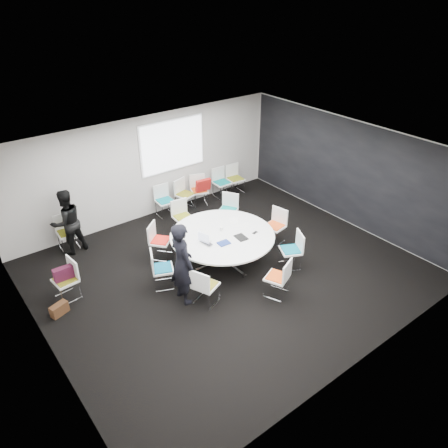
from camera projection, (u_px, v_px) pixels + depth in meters
room_shell at (231, 217)px, 9.32m from camera, size 8.08×7.08×2.88m
conference_table at (222, 241)px, 10.06m from camera, size 2.40×2.40×0.73m
projection_screen at (173, 146)px, 11.84m from camera, size 1.90×0.03×1.35m
chair_ring_a at (274, 232)px, 10.95m from camera, size 0.53×0.54×0.88m
chair_ring_b at (228, 216)px, 11.67m from camera, size 0.62×0.63×0.88m
chair_ring_c at (183, 223)px, 11.34m from camera, size 0.50×0.49×0.88m
chair_ring_d at (161, 247)px, 10.35m from camera, size 0.64×0.64×0.88m
chair_ring_e at (163, 275)px, 9.39m from camera, size 0.60×0.60×0.88m
chair_ring_f at (205, 292)px, 8.89m from camera, size 0.59×0.60×0.88m
chair_ring_g at (277, 284)px, 9.12m from camera, size 0.60×0.59×0.88m
chair_ring_h at (291, 256)px, 10.01m from camera, size 0.61×0.61×0.88m
chair_back_a at (165, 206)px, 12.14m from camera, size 0.48×0.47×0.88m
chair_back_b at (185, 200)px, 12.49m from camera, size 0.57×0.56×0.88m
chair_back_c at (199, 196)px, 12.73m from camera, size 0.59×0.58×0.88m
chair_back_d at (222, 188)px, 13.19m from camera, size 0.48×0.46×0.88m
chair_back_e at (235, 184)px, 13.43m from camera, size 0.50×0.49×0.88m
chair_spare_left at (67, 287)px, 9.05m from camera, size 0.49×0.50×0.88m
chair_person_back at (68, 238)px, 10.68m from camera, size 0.49×0.48×0.88m
person_main at (182, 263)px, 8.69m from camera, size 0.46×0.68×1.80m
person_back at (67, 222)px, 10.30m from camera, size 0.87×0.73×1.63m
laptop at (208, 242)px, 9.66m from camera, size 0.24×0.33×0.02m
laptop_lid at (203, 238)px, 9.61m from camera, size 0.10×0.29×0.22m
notebook_black at (241, 237)px, 9.85m from camera, size 0.25×0.32×0.02m
tablet_folio at (224, 243)px, 9.64m from camera, size 0.27×0.22×0.03m
papers_right at (234, 220)px, 10.54m from camera, size 0.35×0.37×0.00m
papers_front at (244, 226)px, 10.32m from camera, size 0.32×0.24×0.00m
cup at (221, 229)px, 10.11m from camera, size 0.08×0.08×0.09m
phone at (255, 233)px, 10.04m from camera, size 0.15×0.09×0.01m
maroon_bag at (64, 273)px, 8.87m from camera, size 0.40×0.15×0.28m
brown_bag at (59, 309)px, 8.67m from camera, size 0.39×0.27×0.24m
red_jacket at (203, 185)px, 12.36m from camera, size 0.46×0.22×0.36m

